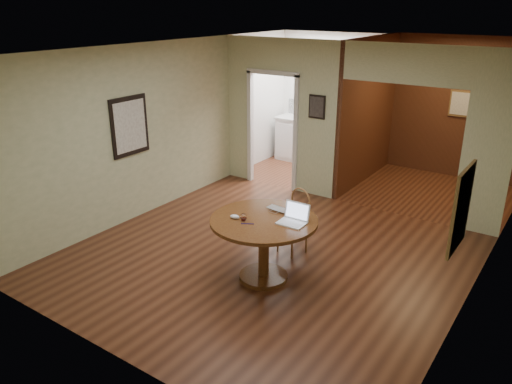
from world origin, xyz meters
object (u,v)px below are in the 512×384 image
Objects in this scene: dining_table at (264,235)px; chair at (296,217)px; closed_laptop at (277,211)px; open_laptop at (294,217)px.

dining_table is 1.43× the size of chair.
closed_laptop is at bearing -68.60° from chair.
open_laptop is (0.35, 0.13, 0.27)m from dining_table.
chair is (-0.05, 0.87, -0.10)m from dining_table.
open_laptop reaches higher than dining_table.
closed_laptop is (0.07, -0.60, 0.32)m from chair.
dining_table is at bearing -71.80° from chair.
dining_table is 0.35m from closed_laptop.
chair is at bearing 93.49° from dining_table.
chair is 0.92m from open_laptop.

